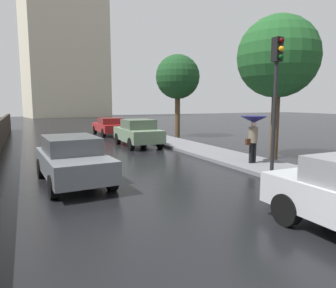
{
  "coord_description": "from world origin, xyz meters",
  "views": [
    {
      "loc": [
        -2.97,
        -1.48,
        2.46
      ],
      "look_at": [
        0.85,
        6.78,
        1.24
      ],
      "focal_mm": 32.95,
      "sensor_mm": 36.0,
      "label": 1
    }
  ],
  "objects_px": {
    "car_red_far_lane": "(110,126)",
    "pedestrian_with_umbrella_far": "(253,126)",
    "car_green_mid_road": "(138,133)",
    "street_tree_near": "(178,77)",
    "car_grey_far_ahead": "(73,159)",
    "street_tree_mid": "(278,57)",
    "traffic_light": "(276,81)"
  },
  "relations": [
    {
      "from": "pedestrian_with_umbrella_far",
      "to": "traffic_light",
      "type": "relative_size",
      "value": 0.42
    },
    {
      "from": "car_green_mid_road",
      "to": "car_grey_far_ahead",
      "type": "relative_size",
      "value": 1.02
    },
    {
      "from": "traffic_light",
      "to": "street_tree_near",
      "type": "relative_size",
      "value": 0.74
    },
    {
      "from": "car_grey_far_ahead",
      "to": "car_red_far_lane",
      "type": "xyz_separation_m",
      "value": [
        4.61,
        13.66,
        -0.06
      ]
    },
    {
      "from": "traffic_light",
      "to": "car_grey_far_ahead",
      "type": "bearing_deg",
      "value": 161.71
    },
    {
      "from": "traffic_light",
      "to": "pedestrian_with_umbrella_far",
      "type": "bearing_deg",
      "value": 70.64
    },
    {
      "from": "car_red_far_lane",
      "to": "street_tree_mid",
      "type": "relative_size",
      "value": 0.72
    },
    {
      "from": "car_green_mid_road",
      "to": "street_tree_near",
      "type": "bearing_deg",
      "value": 40.56
    },
    {
      "from": "pedestrian_with_umbrella_far",
      "to": "traffic_light",
      "type": "distance_m",
      "value": 2.39
    },
    {
      "from": "car_green_mid_road",
      "to": "pedestrian_with_umbrella_far",
      "type": "relative_size",
      "value": 2.26
    },
    {
      "from": "car_grey_far_ahead",
      "to": "pedestrian_with_umbrella_far",
      "type": "relative_size",
      "value": 2.22
    },
    {
      "from": "car_green_mid_road",
      "to": "car_red_far_lane",
      "type": "relative_size",
      "value": 0.92
    },
    {
      "from": "street_tree_near",
      "to": "car_red_far_lane",
      "type": "bearing_deg",
      "value": 142.24
    },
    {
      "from": "pedestrian_with_umbrella_far",
      "to": "street_tree_mid",
      "type": "distance_m",
      "value": 3.65
    },
    {
      "from": "car_red_far_lane",
      "to": "street_tree_mid",
      "type": "xyz_separation_m",
      "value": [
        4.15,
        -12.91,
        3.71
      ]
    },
    {
      "from": "car_green_mid_road",
      "to": "car_grey_far_ahead",
      "type": "distance_m",
      "value": 8.2
    },
    {
      "from": "car_green_mid_road",
      "to": "car_grey_far_ahead",
      "type": "bearing_deg",
      "value": -122.41
    },
    {
      "from": "pedestrian_with_umbrella_far",
      "to": "traffic_light",
      "type": "bearing_deg",
      "value": -112.7
    },
    {
      "from": "pedestrian_with_umbrella_far",
      "to": "street_tree_near",
      "type": "relative_size",
      "value": 0.31
    },
    {
      "from": "car_green_mid_road",
      "to": "car_red_far_lane",
      "type": "height_order",
      "value": "car_green_mid_road"
    },
    {
      "from": "car_red_far_lane",
      "to": "street_tree_near",
      "type": "xyz_separation_m",
      "value": [
        4.18,
        -3.24,
        3.57
      ]
    },
    {
      "from": "car_green_mid_road",
      "to": "pedestrian_with_umbrella_far",
      "type": "xyz_separation_m",
      "value": [
        2.18,
        -7.17,
        0.81
      ]
    },
    {
      "from": "car_green_mid_road",
      "to": "street_tree_near",
      "type": "xyz_separation_m",
      "value": [
        4.29,
        3.56,
        3.48
      ]
    },
    {
      "from": "car_green_mid_road",
      "to": "street_tree_near",
      "type": "relative_size",
      "value": 0.7
    },
    {
      "from": "car_red_far_lane",
      "to": "pedestrian_with_umbrella_far",
      "type": "height_order",
      "value": "pedestrian_with_umbrella_far"
    },
    {
      "from": "car_grey_far_ahead",
      "to": "street_tree_mid",
      "type": "relative_size",
      "value": 0.65
    },
    {
      "from": "car_green_mid_road",
      "to": "street_tree_near",
      "type": "distance_m",
      "value": 6.57
    },
    {
      "from": "street_tree_mid",
      "to": "street_tree_near",
      "type": "bearing_deg",
      "value": 89.83
    },
    {
      "from": "street_tree_mid",
      "to": "car_green_mid_road",
      "type": "bearing_deg",
      "value": 124.86
    },
    {
      "from": "street_tree_mid",
      "to": "car_grey_far_ahead",
      "type": "bearing_deg",
      "value": -175.15
    },
    {
      "from": "car_grey_far_ahead",
      "to": "traffic_light",
      "type": "height_order",
      "value": "traffic_light"
    },
    {
      "from": "street_tree_near",
      "to": "street_tree_mid",
      "type": "relative_size",
      "value": 0.95
    }
  ]
}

